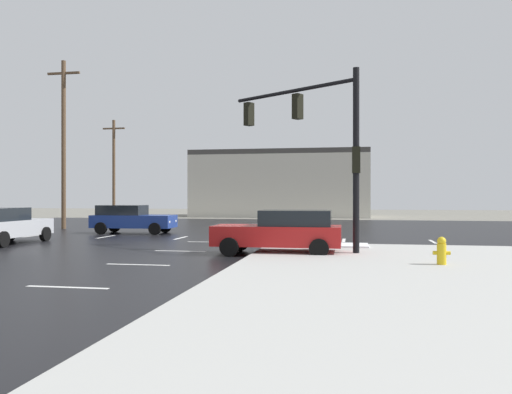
# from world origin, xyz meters

# --- Properties ---
(ground_plane) EXTENTS (120.00, 120.00, 0.00)m
(ground_plane) POSITION_xyz_m (0.00, 0.00, 0.00)
(ground_plane) COLOR slate
(road_asphalt) EXTENTS (44.00, 44.00, 0.02)m
(road_asphalt) POSITION_xyz_m (0.00, 0.00, 0.01)
(road_asphalt) COLOR black
(road_asphalt) RESTS_ON ground_plane
(snow_strip_curbside) EXTENTS (4.00, 1.60, 0.06)m
(snow_strip_curbside) POSITION_xyz_m (5.00, -4.00, 0.17)
(snow_strip_curbside) COLOR white
(snow_strip_curbside) RESTS_ON sidewalk_corner
(lane_markings) EXTENTS (36.15, 36.15, 0.01)m
(lane_markings) POSITION_xyz_m (1.20, -1.38, 0.02)
(lane_markings) COLOR silver
(lane_markings) RESTS_ON road_asphalt
(traffic_signal_mast) EXTENTS (5.00, 3.51, 6.38)m
(traffic_signal_mast) POSITION_xyz_m (5.18, -5.67, 4.40)
(traffic_signal_mast) COLOR black
(traffic_signal_mast) RESTS_ON sidewalk_corner
(fire_hydrant) EXTENTS (0.48, 0.26, 0.79)m
(fire_hydrant) POSITION_xyz_m (8.88, -9.25, 0.54)
(fire_hydrant) COLOR gold
(fire_hydrant) RESTS_ON sidewalk_corner
(strip_building_background) EXTENTS (18.09, 8.00, 6.81)m
(strip_building_background) POSITION_xyz_m (-0.88, 29.82, 3.40)
(strip_building_background) COLOR beige
(strip_building_background) RESTS_ON ground_plane
(sedan_blue) EXTENTS (4.59, 2.15, 1.58)m
(sedan_blue) POSITION_xyz_m (-5.78, 2.60, 0.85)
(sedan_blue) COLOR navy
(sedan_blue) RESTS_ON road_asphalt
(sedan_silver) EXTENTS (2.07, 4.56, 1.58)m
(sedan_silver) POSITION_xyz_m (-8.44, -4.60, 0.85)
(sedan_silver) COLOR #B7BABF
(sedan_silver) RESTS_ON road_asphalt
(sedan_red) EXTENTS (4.55, 2.05, 1.58)m
(sedan_red) POSITION_xyz_m (3.92, -6.50, 0.85)
(sedan_red) COLOR #B21919
(sedan_red) RESTS_ON road_asphalt
(utility_pole_far) EXTENTS (2.20, 0.28, 10.78)m
(utility_pole_far) POSITION_xyz_m (-11.78, 5.85, 5.61)
(utility_pole_far) COLOR brown
(utility_pole_far) RESTS_ON ground_plane
(utility_pole_distant) EXTENTS (2.20, 0.28, 9.39)m
(utility_pole_distant) POSITION_xyz_m (-15.97, 21.83, 4.91)
(utility_pole_distant) COLOR brown
(utility_pole_distant) RESTS_ON ground_plane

